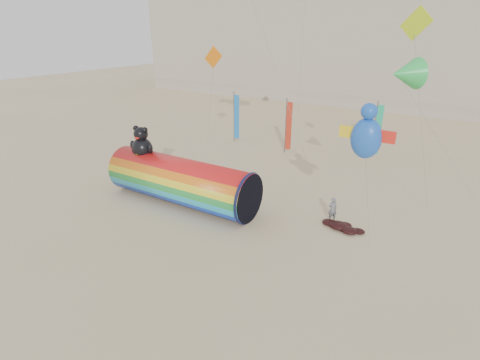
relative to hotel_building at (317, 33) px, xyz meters
The scene contains 6 objects.
ground 48.60m from the hotel_building, 75.36° to the right, with size 160.00×160.00×0.00m, color #CCB58C.
hotel_building is the anchor object (origin of this frame).
windsock_assembly 46.56m from the hotel_building, 79.73° to the right, with size 10.87×3.31×5.01m.
kite_handler 46.79m from the hotel_building, 67.06° to the right, with size 0.58×0.38×1.59m, color slate.
fabric_bundle 47.88m from the hotel_building, 66.40° to the right, with size 2.62×1.35×0.41m.
festival_banners 32.62m from the hotel_building, 71.46° to the right, with size 14.25×3.08×5.20m.
Camera 1 is at (11.86, -16.92, 11.32)m, focal length 28.00 mm.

